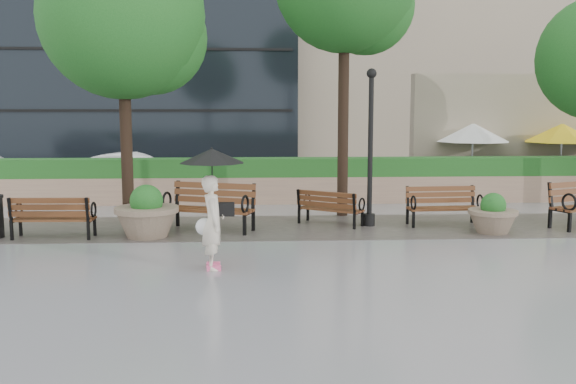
{
  "coord_description": "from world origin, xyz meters",
  "views": [
    {
      "loc": [
        -0.99,
        -12.15,
        2.9
      ],
      "look_at": [
        -0.28,
        1.21,
        1.1
      ],
      "focal_mm": 40.0,
      "sensor_mm": 36.0,
      "label": 1
    }
  ],
  "objects_px": {
    "bench_1": "(210,217)",
    "planter_left": "(147,217)",
    "pedestrian": "(212,196)",
    "car_right": "(132,172)",
    "bench_0": "(54,226)",
    "lamppost": "(370,158)",
    "bench_3": "(443,214)",
    "bench_2": "(330,215)",
    "planter_right": "(493,217)"
  },
  "relations": [
    {
      "from": "planter_left",
      "to": "pedestrian",
      "type": "xyz_separation_m",
      "value": [
        1.64,
        -2.84,
        0.85
      ]
    },
    {
      "from": "planter_right",
      "to": "pedestrian",
      "type": "bearing_deg",
      "value": -154.94
    },
    {
      "from": "lamppost",
      "to": "bench_3",
      "type": "bearing_deg",
      "value": -1.1
    },
    {
      "from": "bench_2",
      "to": "car_right",
      "type": "distance_m",
      "value": 8.9
    },
    {
      "from": "bench_3",
      "to": "pedestrian",
      "type": "height_order",
      "value": "pedestrian"
    },
    {
      "from": "planter_left",
      "to": "car_right",
      "type": "xyz_separation_m",
      "value": [
        -1.76,
        7.79,
        0.19
      ]
    },
    {
      "from": "pedestrian",
      "to": "lamppost",
      "type": "bearing_deg",
      "value": -47.94
    },
    {
      "from": "bench_3",
      "to": "car_right",
      "type": "distance_m",
      "value": 11.06
    },
    {
      "from": "bench_3",
      "to": "car_right",
      "type": "relative_size",
      "value": 0.45
    },
    {
      "from": "bench_1",
      "to": "planter_right",
      "type": "bearing_deg",
      "value": 14.69
    },
    {
      "from": "bench_2",
      "to": "pedestrian",
      "type": "distance_m",
      "value": 4.95
    },
    {
      "from": "lamppost",
      "to": "car_right",
      "type": "relative_size",
      "value": 0.95
    },
    {
      "from": "planter_right",
      "to": "lamppost",
      "type": "relative_size",
      "value": 0.29
    },
    {
      "from": "pedestrian",
      "to": "bench_2",
      "type": "bearing_deg",
      "value": -38.42
    },
    {
      "from": "bench_1",
      "to": "planter_left",
      "type": "xyz_separation_m",
      "value": [
        -1.35,
        -0.66,
        0.13
      ]
    },
    {
      "from": "lamppost",
      "to": "bench_0",
      "type": "bearing_deg",
      "value": -171.35
    },
    {
      "from": "bench_1",
      "to": "planter_left",
      "type": "relative_size",
      "value": 1.56
    },
    {
      "from": "bench_0",
      "to": "bench_2",
      "type": "height_order",
      "value": "bench_0"
    },
    {
      "from": "bench_0",
      "to": "bench_1",
      "type": "bearing_deg",
      "value": -166.52
    },
    {
      "from": "bench_2",
      "to": "car_right",
      "type": "height_order",
      "value": "car_right"
    },
    {
      "from": "bench_1",
      "to": "planter_right",
      "type": "distance_m",
      "value": 6.52
    },
    {
      "from": "bench_2",
      "to": "pedestrian",
      "type": "bearing_deg",
      "value": 91.89
    },
    {
      "from": "bench_2",
      "to": "planter_right",
      "type": "bearing_deg",
      "value": -163.84
    },
    {
      "from": "planter_right",
      "to": "pedestrian",
      "type": "height_order",
      "value": "pedestrian"
    },
    {
      "from": "bench_2",
      "to": "planter_right",
      "type": "xyz_separation_m",
      "value": [
        3.61,
        -1.18,
        0.11
      ]
    },
    {
      "from": "bench_0",
      "to": "bench_1",
      "type": "relative_size",
      "value": 0.81
    },
    {
      "from": "bench_0",
      "to": "planter_right",
      "type": "bearing_deg",
      "value": -177.48
    },
    {
      "from": "car_right",
      "to": "pedestrian",
      "type": "distance_m",
      "value": 11.19
    },
    {
      "from": "planter_right",
      "to": "bench_0",
      "type": "bearing_deg",
      "value": -179.61
    },
    {
      "from": "planter_left",
      "to": "lamppost",
      "type": "distance_m",
      "value": 5.41
    },
    {
      "from": "bench_0",
      "to": "lamppost",
      "type": "bearing_deg",
      "value": -169.22
    },
    {
      "from": "car_right",
      "to": "bench_1",
      "type": "bearing_deg",
      "value": -142.61
    },
    {
      "from": "bench_3",
      "to": "lamppost",
      "type": "relative_size",
      "value": 0.47
    },
    {
      "from": "planter_right",
      "to": "bench_1",
      "type": "bearing_deg",
      "value": 174.62
    },
    {
      "from": "pedestrian",
      "to": "bench_0",
      "type": "bearing_deg",
      "value": 46.42
    },
    {
      "from": "bench_0",
      "to": "planter_left",
      "type": "height_order",
      "value": "planter_left"
    },
    {
      "from": "bench_1",
      "to": "car_right",
      "type": "relative_size",
      "value": 0.55
    },
    {
      "from": "lamppost",
      "to": "bench_2",
      "type": "bearing_deg",
      "value": 170.75
    },
    {
      "from": "bench_0",
      "to": "pedestrian",
      "type": "relative_size",
      "value": 0.83
    },
    {
      "from": "bench_0",
      "to": "lamppost",
      "type": "relative_size",
      "value": 0.47
    },
    {
      "from": "bench_0",
      "to": "bench_3",
      "type": "relative_size",
      "value": 0.99
    },
    {
      "from": "bench_1",
      "to": "pedestrian",
      "type": "height_order",
      "value": "pedestrian"
    },
    {
      "from": "bench_2",
      "to": "planter_left",
      "type": "height_order",
      "value": "planter_left"
    },
    {
      "from": "bench_3",
      "to": "car_right",
      "type": "height_order",
      "value": "car_right"
    },
    {
      "from": "bench_0",
      "to": "planter_left",
      "type": "bearing_deg",
      "value": -177.47
    },
    {
      "from": "bench_2",
      "to": "pedestrian",
      "type": "xyz_separation_m",
      "value": [
        -2.59,
        -4.08,
        1.05
      ]
    },
    {
      "from": "car_right",
      "to": "bench_3",
      "type": "bearing_deg",
      "value": -113.81
    },
    {
      "from": "lamppost",
      "to": "bench_1",
      "type": "bearing_deg",
      "value": -173.76
    },
    {
      "from": "lamppost",
      "to": "planter_right",
      "type": "bearing_deg",
      "value": -21.09
    },
    {
      "from": "planter_left",
      "to": "bench_1",
      "type": "bearing_deg",
      "value": 26.28
    }
  ]
}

